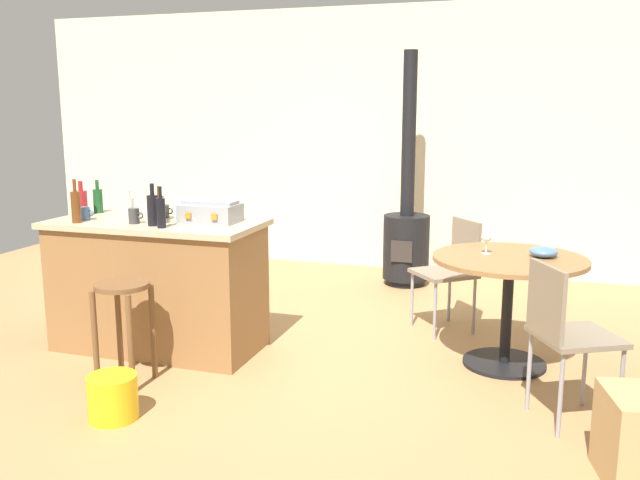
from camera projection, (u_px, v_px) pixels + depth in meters
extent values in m
plane|color=#A37A4C|center=(292.00, 359.00, 4.63)|extent=(8.80, 8.80, 0.00)
cube|color=beige|center=(387.00, 140.00, 7.06)|extent=(8.00, 0.10, 2.70)
cube|color=olive|center=(158.00, 288.00, 4.77)|extent=(1.42, 0.65, 0.88)
cube|color=tan|center=(155.00, 224.00, 4.68)|extent=(1.48, 0.71, 0.04)
cylinder|color=brown|center=(153.00, 332.00, 4.25)|extent=(0.04, 0.04, 0.61)
cylinder|color=brown|center=(119.00, 328.00, 4.33)|extent=(0.04, 0.04, 0.61)
cylinder|color=brown|center=(95.00, 340.00, 4.09)|extent=(0.04, 0.04, 0.61)
cylinder|color=brown|center=(131.00, 344.00, 4.02)|extent=(0.04, 0.04, 0.61)
cylinder|color=brown|center=(122.00, 285.00, 4.11)|extent=(0.33, 0.33, 0.03)
cylinder|color=black|center=(504.00, 363.00, 4.52)|extent=(0.54, 0.54, 0.02)
cylinder|color=black|center=(507.00, 314.00, 4.45)|extent=(0.07, 0.07, 0.71)
cylinder|color=olive|center=(510.00, 259.00, 4.38)|extent=(0.99, 0.99, 0.03)
cube|color=#7F705B|center=(577.00, 337.00, 3.62)|extent=(0.54, 0.54, 0.03)
cube|color=#7F705B|center=(546.00, 302.00, 3.55)|extent=(0.19, 0.33, 0.40)
cylinder|color=gray|center=(529.00, 371.00, 3.81)|extent=(0.02, 0.02, 0.47)
cylinder|color=gray|center=(561.00, 396.00, 3.48)|extent=(0.02, 0.02, 0.47)
cylinder|color=gray|center=(621.00, 391.00, 3.54)|extent=(0.02, 0.02, 0.47)
cylinder|color=gray|center=(585.00, 367.00, 3.86)|extent=(0.02, 0.02, 0.47)
cube|color=#7F705B|center=(444.00, 273.00, 5.14)|extent=(0.56, 0.56, 0.03)
cube|color=#7F705B|center=(466.00, 246.00, 5.17)|extent=(0.25, 0.29, 0.40)
cylinder|color=gray|center=(474.00, 306.00, 5.09)|extent=(0.02, 0.02, 0.43)
cylinder|color=gray|center=(449.00, 295.00, 5.40)|extent=(0.02, 0.02, 0.43)
cylinder|color=gray|center=(412.00, 299.00, 5.28)|extent=(0.02, 0.02, 0.43)
cylinder|color=gray|center=(435.00, 311.00, 4.97)|extent=(0.02, 0.02, 0.43)
cylinder|color=black|center=(405.00, 281.00, 6.57)|extent=(0.37, 0.37, 0.06)
cylinder|color=black|center=(406.00, 247.00, 6.51)|extent=(0.44, 0.44, 0.62)
cube|color=#2D2826|center=(402.00, 251.00, 6.30)|extent=(0.20, 0.02, 0.20)
cylinder|color=black|center=(409.00, 134.00, 6.30)|extent=(0.13, 0.13, 1.52)
cube|color=gray|center=(210.00, 213.00, 4.61)|extent=(0.39, 0.25, 0.12)
cube|color=gray|center=(210.00, 202.00, 4.59)|extent=(0.37, 0.15, 0.02)
cube|color=orange|center=(188.00, 215.00, 4.51)|extent=(0.04, 0.01, 0.04)
cube|color=orange|center=(214.00, 217.00, 4.46)|extent=(0.04, 0.01, 0.04)
cylinder|color=#194C23|center=(98.00, 201.00, 5.02)|extent=(0.07, 0.07, 0.18)
cylinder|color=#194C23|center=(97.00, 184.00, 5.00)|extent=(0.03, 0.03, 0.07)
cylinder|color=#603314|center=(160.00, 209.00, 4.64)|extent=(0.06, 0.06, 0.18)
cylinder|color=#603314|center=(159.00, 191.00, 4.61)|extent=(0.02, 0.02, 0.07)
cylinder|color=maroon|center=(82.00, 203.00, 4.88)|extent=(0.08, 0.08, 0.18)
cylinder|color=maroon|center=(80.00, 186.00, 4.86)|extent=(0.03, 0.03, 0.07)
cylinder|color=black|center=(161.00, 213.00, 4.39)|extent=(0.06, 0.06, 0.20)
cylinder|color=black|center=(160.00, 192.00, 4.36)|extent=(0.02, 0.02, 0.08)
cylinder|color=#B7B2AD|center=(129.00, 207.00, 4.86)|extent=(0.07, 0.07, 0.13)
cylinder|color=#B7B2AD|center=(129.00, 194.00, 4.85)|extent=(0.03, 0.03, 0.05)
cylinder|color=black|center=(153.00, 210.00, 4.48)|extent=(0.08, 0.08, 0.20)
cylinder|color=black|center=(152.00, 189.00, 4.45)|extent=(0.03, 0.03, 0.08)
cylinder|color=#603314|center=(76.00, 207.00, 4.58)|extent=(0.06, 0.06, 0.21)
cylinder|color=#603314|center=(74.00, 185.00, 4.55)|extent=(0.02, 0.02, 0.08)
cylinder|color=#383838|center=(164.00, 211.00, 4.79)|extent=(0.07, 0.07, 0.09)
torus|color=#383838|center=(170.00, 211.00, 4.77)|extent=(0.05, 0.01, 0.05)
cylinder|color=#383838|center=(134.00, 216.00, 4.56)|extent=(0.07, 0.07, 0.10)
torus|color=#383838|center=(140.00, 215.00, 4.55)|extent=(0.05, 0.01, 0.05)
cylinder|color=#4C7099|center=(85.00, 213.00, 4.71)|extent=(0.07, 0.07, 0.09)
torus|color=#4C7099|center=(91.00, 213.00, 4.70)|extent=(0.05, 0.01, 0.05)
cylinder|color=silver|center=(486.00, 253.00, 4.47)|extent=(0.06, 0.06, 0.00)
cylinder|color=silver|center=(486.00, 247.00, 4.46)|extent=(0.01, 0.01, 0.08)
ellipsoid|color=silver|center=(487.00, 237.00, 4.45)|extent=(0.07, 0.07, 0.06)
ellipsoid|color=#4C7099|center=(544.00, 252.00, 4.36)|extent=(0.18, 0.18, 0.07)
cylinder|color=yellow|center=(113.00, 397.00, 3.72)|extent=(0.27, 0.27, 0.25)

